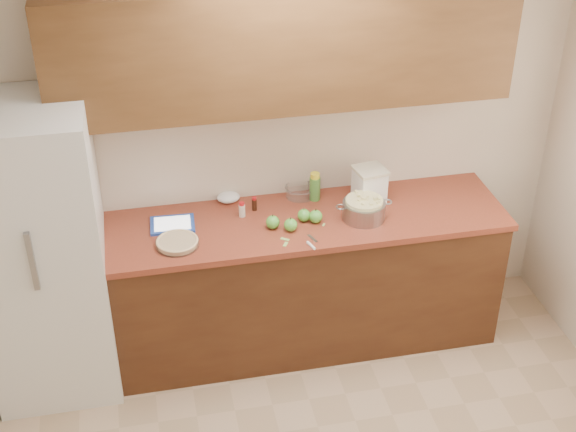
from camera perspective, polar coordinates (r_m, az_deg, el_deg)
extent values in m
plane|color=white|center=(2.78, 6.60, 13.24)|extent=(3.60, 3.60, 0.00)
plane|color=beige|center=(4.89, -0.68, 5.49)|extent=(3.60, 0.00, 3.60)
cube|color=#492714|center=(5.07, 0.10, -4.86)|extent=(2.60, 0.65, 0.88)
cube|color=#9B3D2A|center=(4.81, 0.10, -0.47)|extent=(2.64, 0.68, 0.04)
cube|color=brown|center=(4.48, -0.30, 11.99)|extent=(2.60, 0.34, 0.70)
cube|color=silver|center=(4.75, -17.10, -2.59)|extent=(0.70, 0.70, 1.80)
cylinder|color=silver|center=(4.60, -7.87, -1.92)|extent=(0.25, 0.25, 0.03)
cylinder|color=beige|center=(4.60, -7.88, -1.91)|extent=(0.22, 0.22, 0.03)
torus|color=beige|center=(4.60, -7.89, -1.78)|extent=(0.24, 0.24, 0.02)
cylinder|color=gray|center=(4.81, 5.41, 0.42)|extent=(0.26, 0.26, 0.11)
torus|color=gray|center=(4.75, 3.77, 0.65)|extent=(0.06, 0.06, 0.01)
torus|color=gray|center=(4.83, 7.06, 1.01)|extent=(0.06, 0.06, 0.01)
cylinder|color=beige|center=(4.80, 5.42, 0.57)|extent=(0.22, 0.22, 0.12)
cube|color=white|center=(4.97, 5.80, 2.13)|extent=(0.19, 0.19, 0.21)
cube|color=beige|center=(4.91, 5.88, 3.26)|extent=(0.21, 0.21, 0.02)
cube|color=#2244A5|center=(4.79, -8.22, -0.61)|extent=(0.27, 0.21, 0.02)
cube|color=white|center=(4.78, -8.23, -0.51)|extent=(0.22, 0.17, 0.00)
cube|color=gray|center=(4.63, 1.75, -1.59)|extent=(0.04, 0.09, 0.00)
cylinder|color=white|center=(4.56, 1.65, -2.11)|extent=(0.04, 0.08, 0.02)
cylinder|color=#4C8C38|center=(4.97, 1.92, 1.96)|extent=(0.07, 0.07, 0.15)
cylinder|color=yellow|center=(4.93, 1.94, 2.88)|extent=(0.06, 0.06, 0.03)
cylinder|color=beige|center=(4.82, -3.29, 0.39)|extent=(0.04, 0.04, 0.08)
cylinder|color=red|center=(4.80, -3.31, 0.87)|extent=(0.03, 0.03, 0.02)
cylinder|color=black|center=(4.88, -2.40, 0.81)|extent=(0.03, 0.03, 0.07)
cylinder|color=red|center=(4.86, -2.42, 1.26)|extent=(0.03, 0.03, 0.01)
cylinder|color=silver|center=(5.02, 0.87, 1.77)|extent=(0.18, 0.18, 0.07)
torus|color=silver|center=(5.01, 0.87, 2.08)|extent=(0.19, 0.19, 0.01)
ellipsoid|color=white|center=(4.98, -4.26, 1.34)|extent=(0.17, 0.16, 0.06)
sphere|color=#54AC39|center=(4.70, -1.10, -0.44)|extent=(0.08, 0.08, 0.08)
cylinder|color=#3F2D19|center=(4.68, -1.10, 0.04)|extent=(0.01, 0.01, 0.01)
sphere|color=#54AC39|center=(4.77, 1.14, 0.05)|extent=(0.08, 0.08, 0.08)
cylinder|color=#3F2D19|center=(4.75, 1.15, 0.51)|extent=(0.01, 0.01, 0.01)
sphere|color=#54AC39|center=(4.68, 0.19, -0.64)|extent=(0.08, 0.08, 0.08)
cylinder|color=#3F2D19|center=(4.66, 0.19, -0.17)|extent=(0.01, 0.01, 0.01)
sphere|color=#54AC39|center=(4.76, 1.98, -0.04)|extent=(0.08, 0.08, 0.08)
cylinder|color=#3F2D19|center=(4.73, 1.99, 0.44)|extent=(0.01, 0.01, 0.01)
cube|color=#9EC861|center=(4.62, -0.22, -1.66)|extent=(0.05, 0.05, 0.00)
cube|color=#9EC861|center=(4.76, 2.56, -0.62)|extent=(0.03, 0.03, 0.00)
cube|color=#9EC861|center=(4.58, -0.18, -2.02)|extent=(0.04, 0.05, 0.00)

